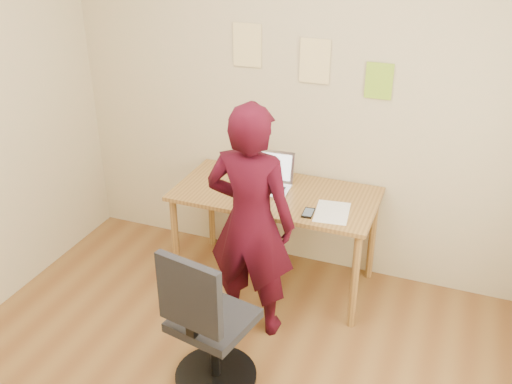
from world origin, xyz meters
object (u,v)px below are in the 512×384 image
at_px(laptop, 268,180).
at_px(phone, 308,213).
at_px(office_chair, 207,330).
at_px(person, 251,223).
at_px(desk, 276,203).

height_order(laptop, phone, laptop).
bearing_deg(office_chair, phone, 82.42).
xyz_separation_m(phone, person, (-0.28, -0.30, 0.03)).
bearing_deg(desk, office_chair, -90.46).
relative_size(desk, laptop, 4.12).
relative_size(laptop, phone, 2.49).
height_order(desk, laptop, laptop).
bearing_deg(laptop, desk, -40.69).
distance_m(desk, office_chair, 1.14).
height_order(desk, office_chair, office_chair).
bearing_deg(person, laptop, -81.01).
bearing_deg(office_chair, laptop, 104.56).
xyz_separation_m(desk, laptop, (-0.08, 0.06, 0.14)).
xyz_separation_m(desk, phone, (0.30, -0.21, 0.09)).
height_order(office_chair, person, person).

